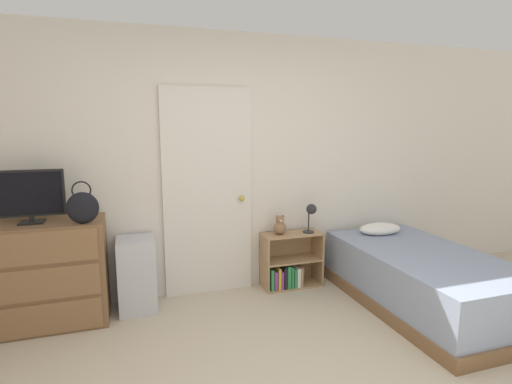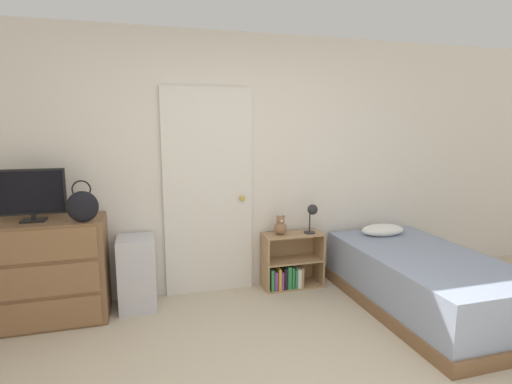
{
  "view_description": "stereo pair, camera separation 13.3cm",
  "coord_description": "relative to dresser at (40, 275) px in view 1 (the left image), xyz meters",
  "views": [
    {
      "loc": [
        -0.92,
        -1.65,
        1.68
      ],
      "look_at": [
        0.25,
        1.92,
        1.04
      ],
      "focal_mm": 28.0,
      "sensor_mm": 36.0,
      "label": 1
    },
    {
      "loc": [
        -0.8,
        -1.69,
        1.68
      ],
      "look_at": [
        0.25,
        1.92,
        1.04
      ],
      "focal_mm": 28.0,
      "sensor_mm": 36.0,
      "label": 2
    }
  ],
  "objects": [
    {
      "name": "wall_back",
      "position": [
        1.65,
        0.29,
        0.83
      ],
      "size": [
        10.0,
        0.06,
        2.55
      ],
      "color": "silver",
      "rests_on": "ground_plane"
    },
    {
      "name": "door_closed",
      "position": [
        1.48,
        0.24,
        0.57
      ],
      "size": [
        0.87,
        0.09,
        2.03
      ],
      "color": "silver",
      "rests_on": "ground_plane"
    },
    {
      "name": "dresser",
      "position": [
        0.0,
        0.0,
        0.0
      ],
      "size": [
        1.05,
        0.49,
        0.89
      ],
      "color": "brown",
      "rests_on": "ground_plane"
    },
    {
      "name": "tv",
      "position": [
        -0.02,
        -0.01,
        0.67
      ],
      "size": [
        0.52,
        0.16,
        0.43
      ],
      "color": "black",
      "rests_on": "dresser"
    },
    {
      "name": "handbag",
      "position": [
        0.38,
        -0.16,
        0.58
      ],
      "size": [
        0.25,
        0.09,
        0.35
      ],
      "color": "black",
      "rests_on": "dresser"
    },
    {
      "name": "storage_bin",
      "position": [
        0.77,
        0.05,
        -0.11
      ],
      "size": [
        0.33,
        0.38,
        0.66
      ],
      "color": "silver",
      "rests_on": "ground_plane"
    },
    {
      "name": "bookshelf",
      "position": [
        2.28,
        0.11,
        -0.23
      ],
      "size": [
        0.62,
        0.27,
        0.57
      ],
      "color": "tan",
      "rests_on": "ground_plane"
    },
    {
      "name": "teddy_bear",
      "position": [
        2.19,
        0.11,
        0.21
      ],
      "size": [
        0.13,
        0.13,
        0.2
      ],
      "color": "#8C6647",
      "rests_on": "bookshelf"
    },
    {
      "name": "desk_lamp",
      "position": [
        2.51,
        0.07,
        0.34
      ],
      "size": [
        0.13,
        0.13,
        0.3
      ],
      "color": "#262628",
      "rests_on": "bookshelf"
    },
    {
      "name": "bed",
      "position": [
        3.29,
        -0.7,
        -0.18
      ],
      "size": [
        1.05,
        1.91,
        0.63
      ],
      "color": "brown",
      "rests_on": "ground_plane"
    }
  ]
}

